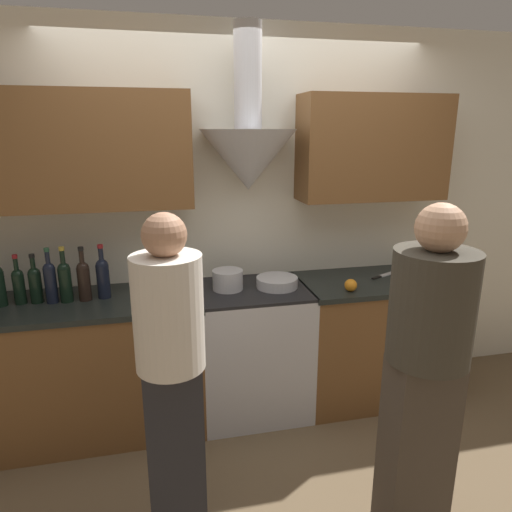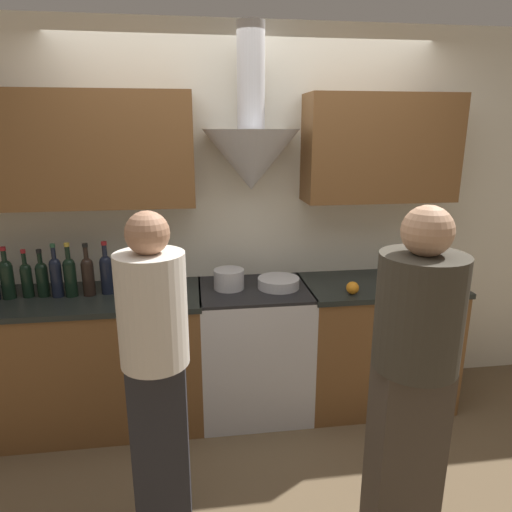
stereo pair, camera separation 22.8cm
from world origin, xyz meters
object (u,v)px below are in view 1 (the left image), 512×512
(orange_fruit, at_px, (351,285))
(person_foreground_right, at_px, (426,364))
(wine_bottle_4, at_px, (19,284))
(wine_bottle_9, at_px, (103,276))
(wine_bottle_8, at_px, (84,279))
(mixing_bowl, at_px, (277,282))
(stove_range, at_px, (253,349))
(stock_pot, at_px, (228,280))
(person_foreground_left, at_px, (172,370))
(wine_bottle_7, at_px, (65,280))
(wine_bottle_6, at_px, (50,280))
(wine_bottle_5, at_px, (35,283))

(orange_fruit, height_order, person_foreground_right, person_foreground_right)
(wine_bottle_4, distance_m, wine_bottle_9, 0.49)
(wine_bottle_8, height_order, mixing_bowl, wine_bottle_8)
(stove_range, relative_size, person_foreground_right, 0.55)
(stock_pot, height_order, person_foreground_right, person_foreground_right)
(stove_range, bearing_deg, person_foreground_left, -121.32)
(wine_bottle_4, relative_size, person_foreground_right, 0.19)
(orange_fruit, bearing_deg, wine_bottle_7, 173.28)
(orange_fruit, relative_size, person_foreground_right, 0.05)
(stock_pot, distance_m, orange_fruit, 0.81)
(wine_bottle_6, relative_size, wine_bottle_7, 0.99)
(wine_bottle_5, distance_m, wine_bottle_7, 0.18)
(wine_bottle_8, bearing_deg, wine_bottle_9, 9.85)
(wine_bottle_6, height_order, mixing_bowl, wine_bottle_6)
(orange_fruit, bearing_deg, wine_bottle_5, 173.13)
(wine_bottle_9, height_order, person_foreground_left, person_foreground_left)
(stove_range, bearing_deg, wine_bottle_7, 179.42)
(stove_range, relative_size, mixing_bowl, 3.26)
(wine_bottle_4, relative_size, person_foreground_left, 0.19)
(stock_pot, bearing_deg, wine_bottle_9, 178.55)
(mixing_bowl, bearing_deg, wine_bottle_9, 177.49)
(wine_bottle_7, height_order, person_foreground_left, person_foreground_left)
(wine_bottle_5, bearing_deg, stock_pot, -1.06)
(stove_range, height_order, wine_bottle_8, wine_bottle_8)
(mixing_bowl, xyz_separation_m, orange_fruit, (0.45, -0.18, 0.01))
(stove_range, height_order, stock_pot, stock_pot)
(wine_bottle_4, distance_m, wine_bottle_7, 0.27)
(orange_fruit, bearing_deg, wine_bottle_9, 171.49)
(wine_bottle_4, bearing_deg, person_foreground_right, -31.00)
(wine_bottle_8, relative_size, orange_fruit, 4.15)
(mixing_bowl, bearing_deg, wine_bottle_8, 178.62)
(wine_bottle_5, height_order, wine_bottle_6, wine_bottle_6)
(wine_bottle_7, bearing_deg, wine_bottle_4, 174.38)
(wine_bottle_5, relative_size, orange_fruit, 3.73)
(wine_bottle_9, bearing_deg, wine_bottle_7, -173.73)
(orange_fruit, bearing_deg, person_foreground_left, -147.80)
(wine_bottle_9, xyz_separation_m, person_foreground_left, (0.37, -0.98, -0.16))
(stock_pot, height_order, person_foreground_left, person_foreground_left)
(wine_bottle_8, xyz_separation_m, orange_fruit, (1.67, -0.21, -0.10))
(wine_bottle_6, distance_m, wine_bottle_7, 0.08)
(wine_bottle_9, bearing_deg, person_foreground_left, -69.30)
(wine_bottle_5, bearing_deg, wine_bottle_4, 179.76)
(wine_bottle_5, height_order, wine_bottle_7, wine_bottle_7)
(person_foreground_left, bearing_deg, wine_bottle_8, 116.58)
(person_foreground_right, bearing_deg, mixing_bowl, 108.85)
(wine_bottle_4, bearing_deg, wine_bottle_5, -0.24)
(person_foreground_left, bearing_deg, wine_bottle_5, 127.83)
(wine_bottle_9, xyz_separation_m, stock_pot, (0.78, -0.02, -0.08))
(wine_bottle_8, bearing_deg, stock_pot, -0.03)
(stove_range, bearing_deg, wine_bottle_8, 179.11)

